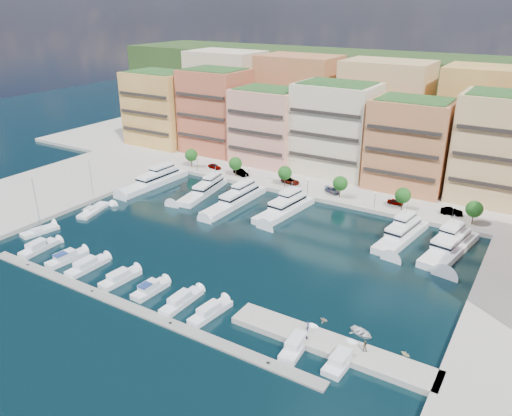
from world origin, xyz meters
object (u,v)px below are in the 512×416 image
at_px(tree_4, 403,195).
at_px(sailboat_0, 40,231).
at_px(yacht_3, 286,207).
at_px(tree_5, 474,209).
at_px(lamppost_2, 308,184).
at_px(yacht_5, 402,234).
at_px(cruiser_0, 39,248).
at_px(cruiser_6, 210,312).
at_px(car_1, 241,172).
at_px(cruiser_8, 297,345).
at_px(car_5, 452,211).
at_px(lamppost_4, 453,213).
at_px(yacht_6, 451,246).
at_px(person_1, 364,346).
at_px(tree_2, 285,173).
at_px(cruiser_3, 120,278).
at_px(tree_0, 191,155).
at_px(person_0, 308,326).
at_px(car_0, 215,166).
at_px(lamppost_0, 197,162).
at_px(lamppost_1, 249,172).
at_px(car_2, 290,181).
at_px(cruiser_9, 341,361).
at_px(tree_1, 235,164).
at_px(cruiser_2, 87,266).
at_px(yacht_2, 237,199).
at_px(yacht_1, 205,190).
at_px(car_3, 332,190).
at_px(car_4, 395,202).
at_px(tree_3, 340,184).
at_px(tender_3, 405,354).
at_px(sailboat_1, 93,211).
at_px(tender_2, 362,333).
at_px(cruiser_4, 150,290).
at_px(tender_1, 324,320).

distance_m(tree_4, sailboat_0, 83.83).
bearing_deg(yacht_3, tree_5, 18.64).
bearing_deg(lamppost_2, yacht_5, -21.45).
height_order(cruiser_0, cruiser_6, same).
xyz_separation_m(tree_5, yacht_3, (-40.21, -13.56, -3.53)).
relative_size(tree_5, car_1, 1.08).
xyz_separation_m(cruiser_8, car_5, (9.16, 61.43, 1.28)).
bearing_deg(lamppost_4, cruiser_6, -115.13).
xyz_separation_m(yacht_6, person_1, (-3.46, -40.92, 0.69)).
bearing_deg(cruiser_0, tree_2, 65.89).
distance_m(cruiser_3, sailboat_0, 30.95).
bearing_deg(cruiser_8, tree_0, 138.54).
xyz_separation_m(cruiser_0, person_0, (59.90, 3.28, 1.30)).
bearing_deg(cruiser_3, cruiser_8, -0.00).
distance_m(tree_2, car_0, 25.41).
bearing_deg(sailboat_0, cruiser_0, -37.59).
bearing_deg(lamppost_0, lamppost_1, 0.00).
relative_size(cruiser_0, car_2, 1.57).
bearing_deg(tree_2, yacht_3, -60.13).
relative_size(cruiser_9, car_1, 1.40).
height_order(tree_1, cruiser_2, tree_1).
height_order(tree_0, car_1, tree_0).
relative_size(lamppost_4, person_1, 2.33).
bearing_deg(cruiser_3, cruiser_6, -0.01).
bearing_deg(lamppost_2, tree_1, 174.53).
bearing_deg(yacht_2, yacht_1, 173.23).
relative_size(cruiser_8, car_3, 1.85).
xyz_separation_m(cruiser_2, car_0, (-13.76, 60.41, 1.20)).
bearing_deg(car_4, cruiser_9, -166.76).
xyz_separation_m(tree_3, tender_3, (31.99, -51.50, -4.34)).
distance_m(yacht_2, cruiser_9, 63.01).
height_order(tree_3, tree_4, same).
bearing_deg(sailboat_1, cruiser_9, -15.25).
relative_size(tree_4, lamppost_4, 1.35).
bearing_deg(tree_3, lamppost_1, -174.94).
height_order(car_0, car_4, car_0).
bearing_deg(tender_2, person_0, 143.77).
bearing_deg(tree_5, lamppost_1, -177.73).
relative_size(cruiser_4, tender_2, 1.94).
distance_m(tree_2, lamppost_4, 44.07).
relative_size(tree_5, tender_3, 3.68).
relative_size(yacht_5, tender_3, 12.93).
bearing_deg(car_3, cruiser_9, -131.05).
bearing_deg(lamppost_1, tree_4, 3.13).
distance_m(tree_0, tree_5, 80.00).
bearing_deg(yacht_1, cruiser_0, -102.07).
relative_size(tender_1, car_5, 0.30).
relative_size(tree_1, yacht_5, 0.28).
distance_m(yacht_3, cruiser_2, 48.48).
bearing_deg(tree_4, car_3, 173.73).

